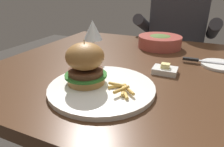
{
  "coord_description": "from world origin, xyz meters",
  "views": [
    {
      "loc": [
        0.14,
        -0.71,
        1.02
      ],
      "look_at": [
        -0.08,
        -0.21,
        0.78
      ],
      "focal_mm": 32.0,
      "sensor_mm": 36.0,
      "label": 1
    }
  ],
  "objects_px": {
    "table_knife": "(206,61)",
    "diner_person": "(174,55)",
    "burger_sandwich": "(85,63)",
    "wine_glass": "(93,31)",
    "butter_dish": "(165,70)",
    "bread_plate": "(220,65)",
    "main_plate": "(102,87)",
    "soup_bowl": "(160,41)"
  },
  "relations": [
    {
      "from": "soup_bowl",
      "to": "diner_person",
      "type": "height_order",
      "value": "diner_person"
    },
    {
      "from": "wine_glass",
      "to": "soup_bowl",
      "type": "distance_m",
      "value": 0.4
    },
    {
      "from": "burger_sandwich",
      "to": "butter_dish",
      "type": "bearing_deg",
      "value": 45.56
    },
    {
      "from": "bread_plate",
      "to": "butter_dish",
      "type": "bearing_deg",
      "value": -139.47
    },
    {
      "from": "bread_plate",
      "to": "burger_sandwich",
      "type": "bearing_deg",
      "value": -136.73
    },
    {
      "from": "main_plate",
      "to": "butter_dish",
      "type": "xyz_separation_m",
      "value": [
        0.15,
        0.2,
        0.0
      ]
    },
    {
      "from": "table_knife",
      "to": "burger_sandwich",
      "type": "bearing_deg",
      "value": -132.85
    },
    {
      "from": "burger_sandwich",
      "to": "diner_person",
      "type": "xyz_separation_m",
      "value": [
        0.14,
        1.0,
        -0.25
      ]
    },
    {
      "from": "wine_glass",
      "to": "diner_person",
      "type": "height_order",
      "value": "diner_person"
    },
    {
      "from": "main_plate",
      "to": "table_knife",
      "type": "height_order",
      "value": "table_knife"
    },
    {
      "from": "wine_glass",
      "to": "burger_sandwich",
      "type": "bearing_deg",
      "value": -67.17
    },
    {
      "from": "main_plate",
      "to": "soup_bowl",
      "type": "bearing_deg",
      "value": 83.51
    },
    {
      "from": "butter_dish",
      "to": "diner_person",
      "type": "height_order",
      "value": "diner_person"
    },
    {
      "from": "table_knife",
      "to": "butter_dish",
      "type": "relative_size",
      "value": 2.56
    },
    {
      "from": "wine_glass",
      "to": "table_knife",
      "type": "xyz_separation_m",
      "value": [
        0.41,
        0.16,
        -0.11
      ]
    },
    {
      "from": "main_plate",
      "to": "table_knife",
      "type": "xyz_separation_m",
      "value": [
        0.28,
        0.36,
        0.01
      ]
    },
    {
      "from": "bread_plate",
      "to": "soup_bowl",
      "type": "xyz_separation_m",
      "value": [
        -0.27,
        0.17,
        0.03
      ]
    },
    {
      "from": "table_knife",
      "to": "soup_bowl",
      "type": "relative_size",
      "value": 1.0
    },
    {
      "from": "table_knife",
      "to": "diner_person",
      "type": "height_order",
      "value": "diner_person"
    },
    {
      "from": "main_plate",
      "to": "table_knife",
      "type": "bearing_deg",
      "value": 51.95
    },
    {
      "from": "burger_sandwich",
      "to": "table_knife",
      "type": "height_order",
      "value": "burger_sandwich"
    },
    {
      "from": "butter_dish",
      "to": "bread_plate",
      "type": "bearing_deg",
      "value": 40.53
    },
    {
      "from": "burger_sandwich",
      "to": "bread_plate",
      "type": "height_order",
      "value": "burger_sandwich"
    },
    {
      "from": "main_plate",
      "to": "butter_dish",
      "type": "bearing_deg",
      "value": 53.99
    },
    {
      "from": "main_plate",
      "to": "wine_glass",
      "type": "distance_m",
      "value": 0.27
    },
    {
      "from": "table_knife",
      "to": "soup_bowl",
      "type": "distance_m",
      "value": 0.28
    },
    {
      "from": "wine_glass",
      "to": "soup_bowl",
      "type": "relative_size",
      "value": 0.79
    },
    {
      "from": "wine_glass",
      "to": "butter_dish",
      "type": "relative_size",
      "value": 2.01
    },
    {
      "from": "table_knife",
      "to": "butter_dish",
      "type": "xyz_separation_m",
      "value": [
        -0.13,
        -0.15,
        -0.0
      ]
    },
    {
      "from": "burger_sandwich",
      "to": "diner_person",
      "type": "height_order",
      "value": "diner_person"
    },
    {
      "from": "burger_sandwich",
      "to": "soup_bowl",
      "type": "distance_m",
      "value": 0.54
    },
    {
      "from": "wine_glass",
      "to": "bread_plate",
      "type": "xyz_separation_m",
      "value": [
        0.46,
        0.16,
        -0.12
      ]
    },
    {
      "from": "table_knife",
      "to": "diner_person",
      "type": "bearing_deg",
      "value": 106.32
    },
    {
      "from": "bread_plate",
      "to": "diner_person",
      "type": "xyz_separation_m",
      "value": [
        -0.24,
        0.64,
        -0.18
      ]
    },
    {
      "from": "burger_sandwich",
      "to": "wine_glass",
      "type": "height_order",
      "value": "wine_glass"
    },
    {
      "from": "table_knife",
      "to": "butter_dish",
      "type": "bearing_deg",
      "value": -130.6
    },
    {
      "from": "butter_dish",
      "to": "soup_bowl",
      "type": "height_order",
      "value": "soup_bowl"
    },
    {
      "from": "main_plate",
      "to": "butter_dish",
      "type": "relative_size",
      "value": 3.76
    },
    {
      "from": "diner_person",
      "to": "main_plate",
      "type": "bearing_deg",
      "value": -95.15
    },
    {
      "from": "burger_sandwich",
      "to": "wine_glass",
      "type": "distance_m",
      "value": 0.22
    },
    {
      "from": "bread_plate",
      "to": "soup_bowl",
      "type": "relative_size",
      "value": 0.64
    },
    {
      "from": "soup_bowl",
      "to": "main_plate",
      "type": "bearing_deg",
      "value": -96.49
    }
  ]
}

